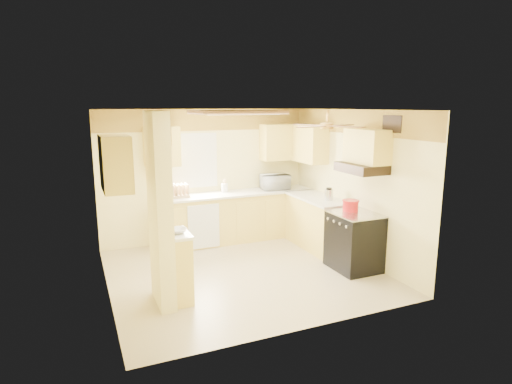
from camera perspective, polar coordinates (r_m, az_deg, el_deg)
name	(u,v)px	position (r m, az deg, el deg)	size (l,w,h in m)	color
floor	(243,272)	(6.81, -1.70, -10.64)	(4.00, 4.00, 0.00)	tan
ceiling	(242,110)	(6.31, -1.83, 10.90)	(4.00, 4.00, 0.00)	white
wall_back	(206,176)	(8.21, -6.66, 2.19)	(4.00, 4.00, 0.00)	#FCED9A
wall_front	(306,226)	(4.78, 6.69, -4.55)	(4.00, 4.00, 0.00)	#FCED9A
wall_left	(103,206)	(6.02, -19.75, -1.81)	(3.80, 3.80, 0.00)	#FCED9A
wall_right	(353,185)	(7.40, 12.78, 0.97)	(3.80, 3.80, 0.00)	#FCED9A
wallpaper_border	(205,120)	(8.09, -6.79, 9.53)	(4.00, 0.02, 0.40)	yellow
partition_column	(160,211)	(5.56, -12.67, -2.46)	(0.20, 0.70, 2.50)	#FCED9A
partition_ledge	(179,268)	(5.84, -10.18, -9.91)	(0.25, 0.55, 0.90)	#FEDF6B
ledge_top	(178,234)	(5.69, -10.35, -5.50)	(0.28, 0.58, 0.04)	white
lower_cabinets_back	(237,217)	(8.26, -2.60, -3.37)	(3.00, 0.60, 0.90)	#FEDF6B
lower_cabinets_right	(318,223)	(7.90, 8.20, -4.16)	(0.60, 1.40, 0.90)	#FEDF6B
countertop_back	(237,193)	(8.14, -2.60, -0.18)	(3.04, 0.64, 0.04)	white
countertop_right	(318,198)	(7.79, 8.24, -0.83)	(0.64, 1.44, 0.04)	white
dishwasher_panel	(204,227)	(7.75, -6.98, -4.59)	(0.58, 0.02, 0.80)	white
window	(193,161)	(8.09, -8.38, 4.16)	(0.92, 0.02, 1.02)	white
upper_cab_back_left	(162,147)	(7.77, -12.42, 5.94)	(0.60, 0.35, 0.70)	#FEDF6B
upper_cab_back_right	(283,142)	(8.55, 3.65, 6.66)	(0.90, 0.35, 0.70)	#FEDF6B
upper_cab_right	(307,143)	(8.27, 6.86, 6.44)	(0.35, 1.00, 0.70)	#FEDF6B
upper_cab_left_wall	(116,163)	(5.69, -18.23, 3.69)	(0.35, 0.75, 0.70)	#FEDF6B
upper_cab_over_stove	(367,146)	(6.77, 14.58, 5.91)	(0.35, 0.76, 0.52)	#FEDF6B
stove	(354,241)	(6.97, 12.95, -6.38)	(0.68, 0.77, 0.92)	black
range_hood	(361,168)	(6.76, 13.87, 3.11)	(0.50, 0.76, 0.14)	black
poster_menu	(167,163)	(5.47, -11.80, 3.75)	(0.02, 0.42, 0.57)	black
poster_nashville	(169,214)	(5.60, -11.53, -2.86)	(0.02, 0.42, 0.57)	black
ceiling_light_panel	(237,112)	(6.81, -2.61, 10.56)	(1.35, 0.95, 0.06)	brown
ceiling_fan	(327,126)	(6.15, 9.45, 8.74)	(1.15, 1.15, 0.26)	gold
vent_grate	(392,124)	(6.58, 17.70, 8.65)	(0.02, 0.40, 0.25)	black
microwave	(275,182)	(8.42, 2.57, 1.37)	(0.53, 0.36, 0.29)	white
bowl	(177,231)	(5.65, -10.44, -5.09)	(0.24, 0.24, 0.06)	white
dutch_oven	(351,205)	(6.95, 12.50, -1.75)	(0.27, 0.27, 0.18)	red
kettle	(329,194)	(7.54, 9.69, -0.33)	(0.14, 0.14, 0.22)	silver
dish_rack	(177,192)	(7.83, -10.46, -0.06)	(0.41, 0.30, 0.23)	#DDB880
utensil_crock	(225,188)	(8.17, -4.20, 0.58)	(0.13, 0.13, 0.25)	white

